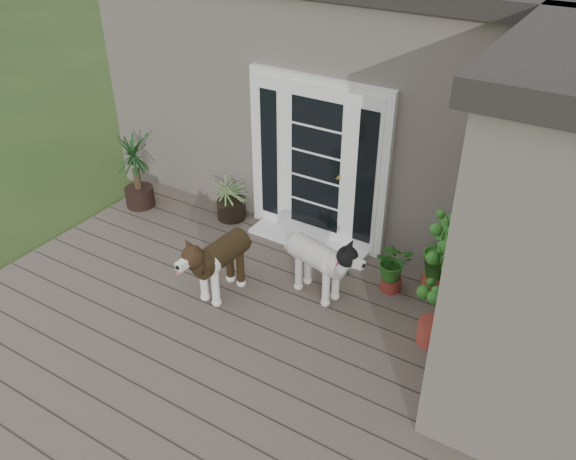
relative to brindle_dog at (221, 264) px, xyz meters
The scene contains 14 objects.
deck 0.91m from the brindle_dog, 49.17° to the right, with size 6.20×4.60×0.12m, color #6B5B4C.
house_main 3.84m from the brindle_dog, 82.06° to the left, with size 7.40×4.00×3.10m, color #665E54.
door_unit 1.77m from the brindle_dog, 79.08° to the left, with size 1.90×0.14×2.15m, color white.
door_step 1.49m from the brindle_dog, 77.57° to the left, with size 1.60×0.40×0.05m, color white.
brindle_dog is the anchor object (origin of this frame).
white_dog 1.08m from the brindle_dog, 30.62° to the left, with size 0.40×0.92×0.77m, color white, non-canonical shape.
spider_plant 1.68m from the brindle_dog, 122.97° to the left, with size 0.66×0.66×0.70m, color #799B5F, non-canonical shape.
yucca 2.46m from the brindle_dog, 155.93° to the left, with size 0.77×0.77×1.11m, color black, non-canonical shape.
herb_a 1.95m from the brindle_dog, 33.42° to the left, with size 0.43×0.43×0.55m, color #2B641C.
herb_b 2.46m from the brindle_dog, 34.98° to the left, with size 0.44×0.44×0.67m, color #1B601E.
herb_c 2.75m from the brindle_dog, 30.82° to the left, with size 0.38×0.38×0.58m, color #275418.
sapling 2.44m from the brindle_dog, 11.53° to the left, with size 0.51×0.51×1.74m, color #1D6622, non-canonical shape.
clog_left 1.28m from the brindle_dog, 68.12° to the left, with size 0.16×0.34×0.10m, color #153619, non-canonical shape.
clog_right 1.44m from the brindle_dog, 45.51° to the left, with size 0.12×0.27×0.08m, color black, non-canonical shape.
Camera 1 is at (2.97, -3.22, 4.39)m, focal length 36.93 mm.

